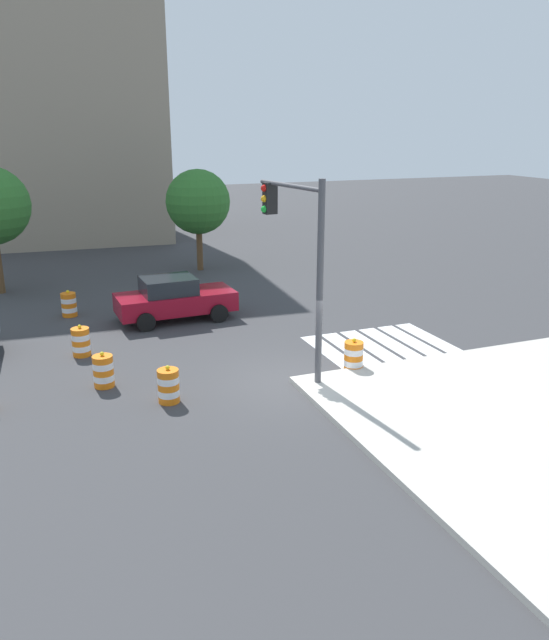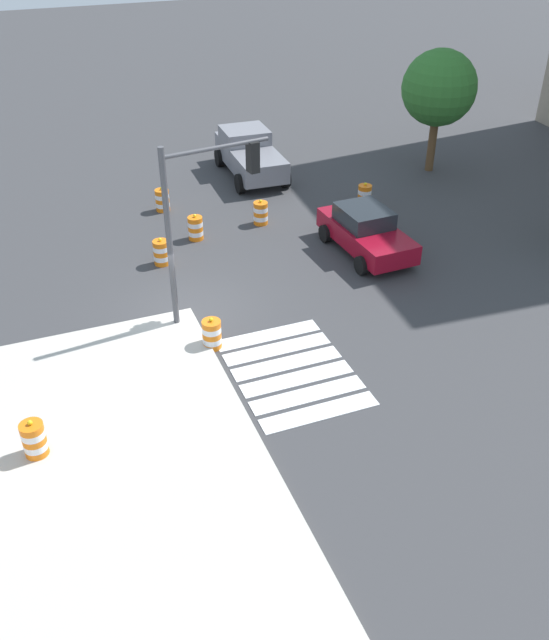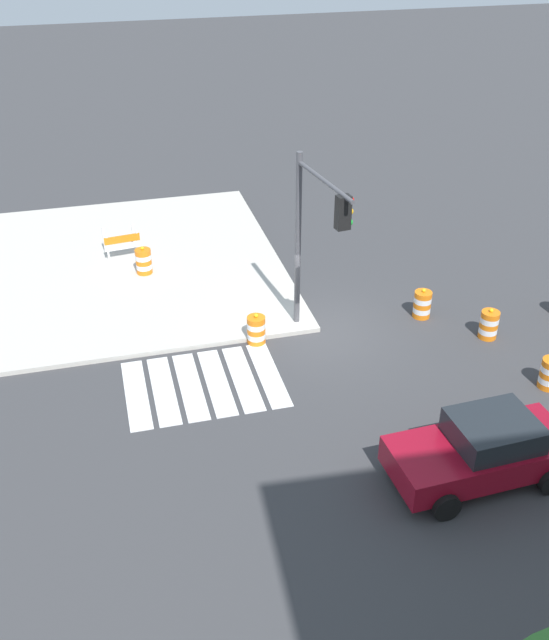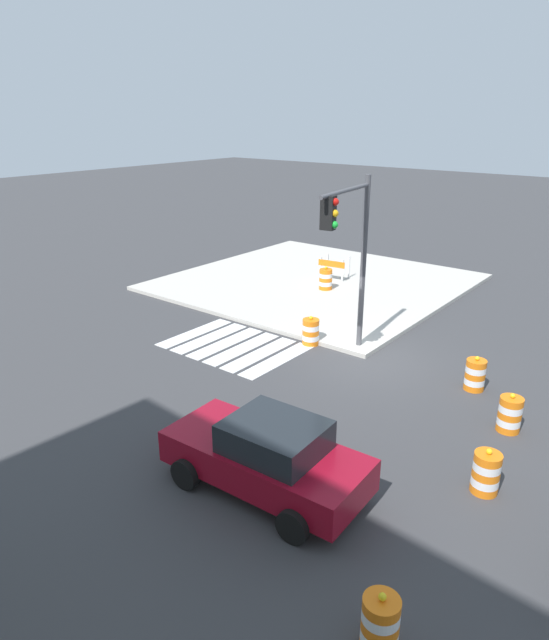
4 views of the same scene
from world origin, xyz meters
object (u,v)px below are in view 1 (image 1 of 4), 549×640
(traffic_barrel_median_near, at_px, (353,356))
(traffic_barrel_lane_center, at_px, (168,386))
(traffic_barrel_crosswalk_end, at_px, (103,371))
(traffic_barrel_far_curb, at_px, (69,305))
(sports_car, at_px, (174,298))
(traffic_barrel_near_corner, at_px, (81,342))
(street_tree_streetside_near, at_px, (198,202))
(traffic_light_pole, at_px, (297,241))

(traffic_barrel_median_near, distance_m, traffic_barrel_lane_center, 5.52)
(traffic_barrel_crosswalk_end, bearing_deg, traffic_barrel_far_curb, 93.22)
(sports_car, height_order, traffic_barrel_far_curb, sports_car)
(traffic_barrel_near_corner, bearing_deg, street_tree_streetside_near, 57.89)
(sports_car, height_order, street_tree_streetside_near, street_tree_streetside_near)
(traffic_barrel_near_corner, relative_size, traffic_barrel_far_curb, 1.00)
(traffic_barrel_near_corner, distance_m, street_tree_streetside_near, 12.81)
(traffic_barrel_near_corner, distance_m, traffic_barrel_lane_center, 4.77)
(traffic_barrel_crosswalk_end, bearing_deg, traffic_barrel_median_near, -12.09)
(traffic_barrel_near_corner, height_order, traffic_barrel_median_near, same)
(sports_car, bearing_deg, traffic_barrel_far_curb, 152.60)
(sports_car, distance_m, street_tree_streetside_near, 8.80)
(traffic_barrel_crosswalk_end, bearing_deg, sports_car, 59.58)
(traffic_barrel_median_near, height_order, street_tree_streetside_near, street_tree_streetside_near)
(sports_car, bearing_deg, street_tree_streetside_near, 68.73)
(traffic_barrel_crosswalk_end, xyz_separation_m, street_tree_streetside_near, (6.27, 13.31, 2.92))
(traffic_barrel_far_curb, distance_m, traffic_light_pole, 10.75)
(traffic_barrel_near_corner, distance_m, traffic_barrel_far_curb, 4.60)
(traffic_barrel_near_corner, xyz_separation_m, traffic_barrel_crosswalk_end, (0.36, -2.75, 0.00))
(traffic_light_pole, bearing_deg, sports_car, 108.01)
(traffic_barrel_median_near, xyz_separation_m, street_tree_streetside_near, (-0.70, 14.81, 2.92))
(traffic_barrel_crosswalk_end, bearing_deg, traffic_light_pole, -11.15)
(traffic_barrel_crosswalk_end, relative_size, street_tree_streetside_near, 0.21)
(traffic_light_pole, height_order, street_tree_streetside_near, traffic_light_pole)
(traffic_barrel_far_curb, xyz_separation_m, street_tree_streetside_near, (6.68, 5.97, 2.92))
(traffic_barrel_crosswalk_end, relative_size, traffic_light_pole, 0.19)
(traffic_barrel_near_corner, relative_size, traffic_light_pole, 0.19)
(traffic_barrel_median_near, bearing_deg, traffic_barrel_near_corner, 149.95)
(sports_car, relative_size, traffic_barrel_far_curb, 4.29)
(traffic_barrel_crosswalk_end, distance_m, traffic_barrel_lane_center, 2.21)
(sports_car, relative_size, traffic_barrel_near_corner, 4.29)
(traffic_barrel_far_curb, relative_size, traffic_light_pole, 0.19)
(traffic_barrel_near_corner, relative_size, street_tree_streetside_near, 0.21)
(street_tree_streetside_near, bearing_deg, traffic_barrel_far_curb, -138.23)
(traffic_barrel_median_near, relative_size, traffic_barrel_lane_center, 1.00)
(traffic_barrel_median_near, relative_size, traffic_barrel_far_curb, 1.00)
(traffic_barrel_near_corner, bearing_deg, sports_car, 37.26)
(traffic_barrel_lane_center, bearing_deg, traffic_barrel_crosswalk_end, 131.24)
(traffic_barrel_median_near, height_order, traffic_light_pole, traffic_light_pole)
(traffic_light_pole, relative_size, street_tree_streetside_near, 1.11)
(sports_car, xyz_separation_m, traffic_barrel_far_curb, (-3.62, 1.88, -0.36))
(traffic_barrel_crosswalk_end, height_order, street_tree_streetside_near, street_tree_streetside_near)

